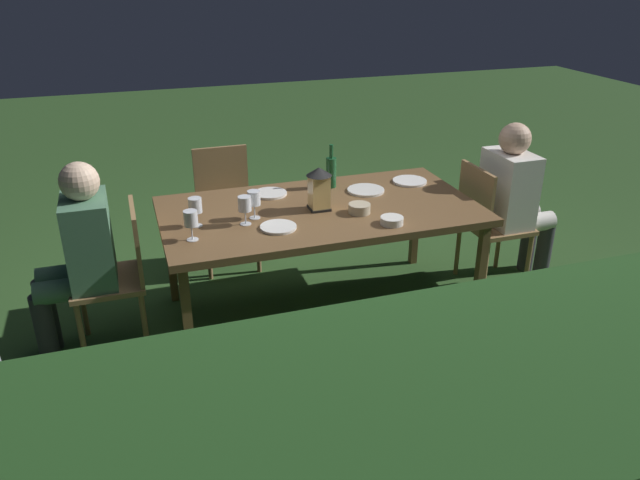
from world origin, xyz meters
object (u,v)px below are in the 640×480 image
at_px(wine_glass_b, 245,205).
at_px(potted_plant_by_hedge, 249,438).
at_px(chair_side_left_b, 225,202).
at_px(person_in_green, 79,252).
at_px(dining_table, 320,215).
at_px(person_in_cream, 515,196).
at_px(lantern_centerpiece, 319,186).
at_px(green_bottle_on_table, 331,171).
at_px(wine_glass_c, 254,199).
at_px(plate_d, 278,227).
at_px(bowl_olives, 392,220).
at_px(plate_b, 410,181).
at_px(chair_head_far, 119,272).
at_px(plate_c, 270,193).
at_px(wine_glass_a, 195,207).
at_px(bowl_bread, 359,208).
at_px(wine_glass_d, 191,220).
at_px(plate_a, 366,190).
at_px(chair_head_near, 488,220).

distance_m(wine_glass_b, potted_plant_by_hedge, 1.43).
relative_size(chair_side_left_b, person_in_green, 0.76).
relative_size(dining_table, person_in_green, 1.67).
bearing_deg(person_in_cream, lantern_centerpiece, 0.94).
relative_size(dining_table, green_bottle_on_table, 6.64).
relative_size(wine_glass_c, plate_d, 0.82).
bearing_deg(bowl_olives, lantern_centerpiece, -47.16).
bearing_deg(wine_glass_b, plate_b, -163.24).
distance_m(plate_b, potted_plant_by_hedge, 2.28).
relative_size(wine_glass_b, potted_plant_by_hedge, 0.25).
bearing_deg(chair_side_left_b, wine_glass_b, 87.01).
bearing_deg(chair_head_far, person_in_green, 0.00).
distance_m(lantern_centerpiece, green_bottle_on_table, 0.41).
distance_m(lantern_centerpiece, bowl_olives, 0.49).
distance_m(chair_side_left_b, plate_d, 1.17).
bearing_deg(plate_d, dining_table, -144.84).
xyz_separation_m(person_in_cream, chair_head_far, (2.62, -0.00, -0.15)).
distance_m(dining_table, plate_c, 0.40).
bearing_deg(dining_table, wine_glass_b, 12.96).
relative_size(chair_head_far, wine_glass_a, 5.15).
distance_m(plate_b, bowl_bread, 0.67).
distance_m(person_in_green, potted_plant_by_hedge, 1.59).
bearing_deg(plate_c, wine_glass_d, 44.05).
bearing_deg(person_in_green, plate_a, -174.22).
relative_size(chair_head_near, bowl_bread, 6.60).
bearing_deg(green_bottle_on_table, wine_glass_c, 31.56).
relative_size(person_in_green, plate_b, 4.98).
bearing_deg(green_bottle_on_table, plate_a, 140.97).
relative_size(lantern_centerpiece, bowl_bread, 2.01).
height_order(chair_head_far, wine_glass_a, wine_glass_a).
xyz_separation_m(wine_glass_b, plate_a, (-0.86, -0.29, -0.11)).
bearing_deg(bowl_bread, chair_side_left_b, -59.45).
bearing_deg(potted_plant_by_hedge, person_in_green, -66.12).
bearing_deg(plate_b, chair_head_near, 152.28).
distance_m(chair_head_far, green_bottle_on_table, 1.48).
height_order(plate_a, plate_d, same).
bearing_deg(potted_plant_by_hedge, plate_c, -107.17).
bearing_deg(wine_glass_c, bowl_olives, 155.29).
bearing_deg(bowl_olives, dining_table, -50.23).
height_order(dining_table, plate_a, plate_a).
bearing_deg(person_in_green, wine_glass_b, 173.06).
bearing_deg(potted_plant_by_hedge, person_in_cream, -146.76).
distance_m(person_in_green, plate_d, 1.11).
height_order(plate_b, potted_plant_by_hedge, plate_b).
bearing_deg(person_in_cream, wine_glass_c, 1.21).
relative_size(person_in_cream, plate_d, 5.56).
distance_m(wine_glass_d, bowl_bread, 1.01).
distance_m(green_bottle_on_table, bowl_bread, 0.50).
bearing_deg(plate_b, chair_side_left_b, -29.46).
xyz_separation_m(plate_d, potted_plant_by_hedge, (0.45, 1.20, -0.37)).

